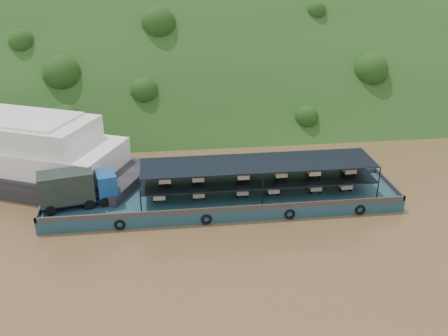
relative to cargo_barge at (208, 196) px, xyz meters
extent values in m
plane|color=brown|center=(3.84, -0.83, -1.20)|extent=(160.00, 160.00, 0.00)
cube|color=#183613|center=(3.84, 35.17, -1.20)|extent=(140.00, 39.60, 39.60)
cube|color=#15404A|center=(1.48, 0.08, -0.60)|extent=(35.00, 7.00, 1.20)
cube|color=#592D19|center=(1.48, 3.48, 0.25)|extent=(35.00, 0.20, 0.50)
cube|color=#592D19|center=(1.48, -3.32, 0.25)|extent=(35.00, 0.20, 0.50)
cube|color=#592D19|center=(18.88, 0.08, 0.25)|extent=(0.20, 7.00, 0.50)
cube|color=#592D19|center=(-15.92, 0.08, 0.25)|extent=(0.20, 7.00, 0.50)
torus|color=black|center=(-8.52, -3.47, -0.65)|extent=(1.06, 0.26, 1.06)
torus|color=black|center=(-0.52, -3.47, -0.65)|extent=(1.06, 0.26, 1.06)
torus|color=black|center=(7.48, -3.47, -0.65)|extent=(1.06, 0.26, 1.06)
torus|color=black|center=(14.48, -3.47, -0.65)|extent=(1.06, 0.26, 1.06)
cylinder|color=black|center=(-14.80, -2.02, 0.52)|extent=(1.08, 0.57, 1.03)
cylinder|color=black|center=(-15.26, 0.10, 0.52)|extent=(1.08, 0.57, 1.03)
cylinder|color=black|center=(-11.38, -1.27, 0.52)|extent=(1.08, 0.57, 1.03)
cylinder|color=black|center=(-11.84, 0.85, 0.52)|extent=(1.08, 0.57, 1.03)
cylinder|color=black|center=(-9.97, -0.96, 0.52)|extent=(1.08, 0.57, 1.03)
cylinder|color=black|center=(-10.43, 1.15, 0.52)|extent=(1.08, 0.57, 1.03)
cube|color=black|center=(-12.42, -0.39, 0.67)|extent=(7.33, 3.71, 0.21)
cube|color=navy|center=(-9.80, 0.19, 1.86)|extent=(2.24, 2.79, 2.27)
cube|color=black|center=(-8.95, 0.37, 2.27)|extent=(0.50, 2.03, 0.93)
cube|color=black|center=(-13.42, -0.61, 2.17)|extent=(5.36, 3.47, 2.88)
cube|color=black|center=(4.98, 0.08, 1.66)|extent=(23.00, 5.00, 0.12)
cube|color=black|center=(4.98, 0.08, 3.30)|extent=(23.00, 5.00, 0.08)
cylinder|color=black|center=(-6.52, -2.42, 1.65)|extent=(0.12, 0.12, 3.30)
cylinder|color=black|center=(-6.52, 2.58, 1.65)|extent=(0.12, 0.12, 3.30)
cylinder|color=black|center=(4.98, -2.42, 1.65)|extent=(0.12, 0.12, 3.30)
cylinder|color=black|center=(4.98, 2.58, 1.65)|extent=(0.12, 0.12, 3.30)
cylinder|color=black|center=(16.48, -2.42, 1.65)|extent=(0.12, 0.12, 3.30)
cylinder|color=black|center=(16.48, 2.58, 1.65)|extent=(0.12, 0.12, 3.30)
cylinder|color=black|center=(-4.82, 1.13, 0.26)|extent=(0.12, 0.52, 0.52)
cylinder|color=black|center=(-5.32, -0.67, 0.26)|extent=(0.14, 0.52, 0.52)
cylinder|color=black|center=(-4.32, -0.67, 0.26)|extent=(0.14, 0.52, 0.52)
cube|color=beige|center=(-4.82, -0.32, 0.60)|extent=(1.15, 1.50, 0.44)
cube|color=red|center=(-4.82, 0.83, 0.78)|extent=(0.55, 0.80, 0.80)
cube|color=red|center=(-4.82, 0.63, 1.28)|extent=(0.50, 0.10, 0.10)
cylinder|color=black|center=(-1.01, 1.13, 0.26)|extent=(0.12, 0.52, 0.52)
cylinder|color=black|center=(-1.51, -0.67, 0.26)|extent=(0.14, 0.52, 0.52)
cylinder|color=black|center=(-0.51, -0.67, 0.26)|extent=(0.14, 0.52, 0.52)
cube|color=#CCB890|center=(-1.01, -0.32, 0.60)|extent=(1.15, 1.50, 0.44)
cube|color=#AD0D0B|center=(-1.01, 0.83, 0.78)|extent=(0.55, 0.80, 0.80)
cube|color=#AD0D0B|center=(-1.01, 0.63, 1.28)|extent=(0.50, 0.10, 0.10)
cylinder|color=black|center=(3.30, 1.13, 0.26)|extent=(0.12, 0.52, 0.52)
cylinder|color=black|center=(2.80, -0.67, 0.26)|extent=(0.14, 0.52, 0.52)
cylinder|color=black|center=(3.80, -0.67, 0.26)|extent=(0.14, 0.52, 0.52)
cube|color=tan|center=(3.30, -0.32, 0.60)|extent=(1.15, 1.50, 0.44)
cube|color=red|center=(3.30, 0.83, 0.78)|extent=(0.55, 0.80, 0.80)
cube|color=red|center=(3.30, 0.63, 1.28)|extent=(0.50, 0.10, 0.10)
cylinder|color=black|center=(6.42, 1.13, 0.26)|extent=(0.12, 0.52, 0.52)
cylinder|color=black|center=(5.92, -0.67, 0.26)|extent=(0.14, 0.52, 0.52)
cylinder|color=black|center=(6.92, -0.67, 0.26)|extent=(0.14, 0.52, 0.52)
cube|color=beige|center=(6.42, -0.32, 0.60)|extent=(1.15, 1.50, 0.44)
cube|color=#AC0F0B|center=(6.42, 0.83, 0.78)|extent=(0.55, 0.80, 0.80)
cube|color=#AC0F0B|center=(6.42, 0.63, 1.28)|extent=(0.50, 0.10, 0.10)
cylinder|color=black|center=(10.74, 1.13, 0.26)|extent=(0.12, 0.52, 0.52)
cylinder|color=black|center=(10.24, -0.67, 0.26)|extent=(0.14, 0.52, 0.52)
cylinder|color=black|center=(11.24, -0.67, 0.26)|extent=(0.14, 0.52, 0.52)
cube|color=tan|center=(10.74, -0.32, 0.60)|extent=(1.15, 1.50, 0.44)
cube|color=red|center=(10.74, 0.83, 0.78)|extent=(0.55, 0.80, 0.80)
cube|color=red|center=(10.74, 0.63, 1.28)|extent=(0.50, 0.10, 0.10)
cylinder|color=black|center=(13.91, 1.13, 0.26)|extent=(0.12, 0.52, 0.52)
cylinder|color=black|center=(13.41, -0.67, 0.26)|extent=(0.14, 0.52, 0.52)
cylinder|color=black|center=(14.41, -0.67, 0.26)|extent=(0.14, 0.52, 0.52)
cube|color=beige|center=(13.91, -0.32, 0.60)|extent=(1.15, 1.50, 0.44)
cube|color=red|center=(13.91, 0.83, 0.78)|extent=(0.55, 0.80, 0.80)
cube|color=red|center=(13.91, 0.63, 1.28)|extent=(0.50, 0.10, 0.10)
cylinder|color=black|center=(-4.20, 1.13, 1.98)|extent=(0.12, 0.52, 0.52)
cylinder|color=black|center=(-4.70, -0.67, 1.98)|extent=(0.14, 0.52, 0.52)
cylinder|color=black|center=(-3.70, -0.67, 1.98)|extent=(0.14, 0.52, 0.52)
cube|color=tan|center=(-4.20, -0.32, 2.32)|extent=(1.15, 1.50, 0.44)
cube|color=#BD0C0E|center=(-4.20, 0.83, 2.50)|extent=(0.55, 0.80, 0.80)
cube|color=#BD0C0E|center=(-4.20, 0.63, 3.00)|extent=(0.50, 0.10, 0.10)
cylinder|color=black|center=(-1.04, 1.13, 1.98)|extent=(0.12, 0.52, 0.52)
cylinder|color=black|center=(-1.54, -0.67, 1.98)|extent=(0.14, 0.52, 0.52)
cylinder|color=black|center=(-0.54, -0.67, 1.98)|extent=(0.14, 0.52, 0.52)
cube|color=tan|center=(-1.04, -0.32, 2.32)|extent=(1.15, 1.50, 0.44)
cube|color=#1A48A1|center=(-1.04, 0.83, 2.50)|extent=(0.55, 0.80, 0.80)
cube|color=#1A48A1|center=(-1.04, 0.63, 3.00)|extent=(0.50, 0.10, 0.10)
cylinder|color=black|center=(3.36, 1.13, 1.98)|extent=(0.12, 0.52, 0.52)
cylinder|color=black|center=(2.86, -0.67, 1.98)|extent=(0.14, 0.52, 0.52)
cylinder|color=black|center=(3.86, -0.67, 1.98)|extent=(0.14, 0.52, 0.52)
cube|color=beige|center=(3.36, -0.32, 2.32)|extent=(1.15, 1.50, 0.44)
cube|color=red|center=(3.36, 0.83, 2.50)|extent=(0.55, 0.80, 0.80)
cube|color=red|center=(3.36, 0.63, 3.00)|extent=(0.50, 0.10, 0.10)
cylinder|color=black|center=(7.13, 1.13, 1.98)|extent=(0.12, 0.52, 0.52)
cylinder|color=black|center=(6.63, -0.67, 1.98)|extent=(0.14, 0.52, 0.52)
cylinder|color=black|center=(7.63, -0.67, 1.98)|extent=(0.14, 0.52, 0.52)
cube|color=tan|center=(7.13, -0.32, 2.32)|extent=(1.15, 1.50, 0.44)
cube|color=#C2B989|center=(7.13, 0.83, 2.50)|extent=(0.55, 0.80, 0.80)
cube|color=#C2B989|center=(7.13, 0.63, 3.00)|extent=(0.50, 0.10, 0.10)
cylinder|color=black|center=(10.48, 1.13, 1.98)|extent=(0.12, 0.52, 0.52)
cylinder|color=black|center=(9.98, -0.67, 1.98)|extent=(0.14, 0.52, 0.52)
cylinder|color=black|center=(10.98, -0.67, 1.98)|extent=(0.14, 0.52, 0.52)
cube|color=beige|center=(10.48, -0.32, 2.32)|extent=(1.15, 1.50, 0.44)
cube|color=#B2280B|center=(10.48, 0.83, 2.50)|extent=(0.55, 0.80, 0.80)
cube|color=#B2280B|center=(10.48, 0.63, 3.00)|extent=(0.50, 0.10, 0.10)
cylinder|color=black|center=(14.13, 1.13, 1.98)|extent=(0.12, 0.52, 0.52)
cylinder|color=black|center=(13.63, -0.67, 1.98)|extent=(0.14, 0.52, 0.52)
cylinder|color=black|center=(14.63, -0.67, 1.98)|extent=(0.14, 0.52, 0.52)
cube|color=tan|center=(14.13, -0.32, 2.32)|extent=(1.15, 1.50, 0.44)
cube|color=beige|center=(14.13, 0.83, 2.50)|extent=(0.55, 0.80, 0.80)
cube|color=beige|center=(14.13, 0.63, 3.00)|extent=(0.50, 0.10, 0.10)
camera|label=1|loc=(-3.88, -43.98, 22.86)|focal=40.00mm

